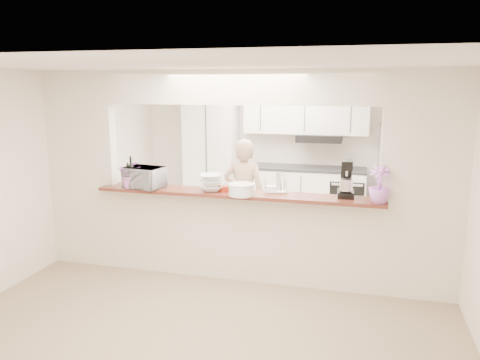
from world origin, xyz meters
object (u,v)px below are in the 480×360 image
(refrigerator, at_px, (402,177))
(toaster_oven, at_px, (144,177))
(stand_mixer, at_px, (346,180))
(person, at_px, (244,196))

(refrigerator, height_order, toaster_oven, refrigerator)
(stand_mixer, distance_m, person, 1.72)
(refrigerator, bearing_deg, toaster_oven, -139.33)
(toaster_oven, bearing_deg, person, 56.68)
(toaster_oven, xyz_separation_m, person, (1.00, 1.04, -0.42))
(toaster_oven, bearing_deg, stand_mixer, 14.39)
(toaster_oven, height_order, stand_mixer, stand_mixer)
(person, bearing_deg, toaster_oven, 44.91)
(person, bearing_deg, stand_mixer, 146.82)
(toaster_oven, relative_size, stand_mixer, 1.12)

